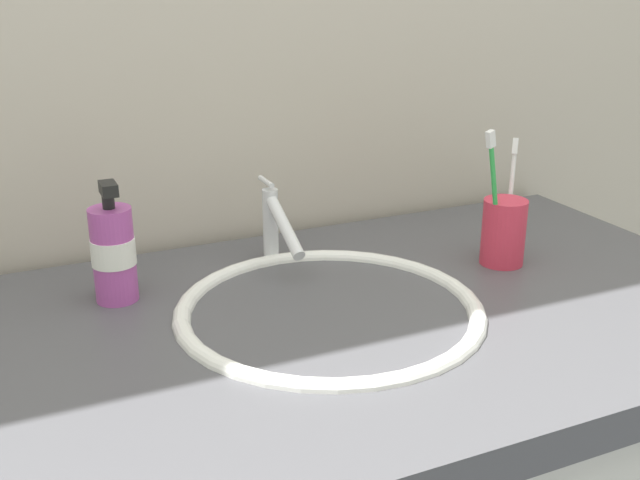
% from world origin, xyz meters
% --- Properties ---
extents(tiled_wall_back, '(2.47, 0.04, 2.40)m').
position_xyz_m(tiled_wall_back, '(0.00, 0.36, 1.20)').
color(tiled_wall_back, beige).
rests_on(tiled_wall_back, ground).
extents(sink_basin, '(0.41, 0.41, 0.12)m').
position_xyz_m(sink_basin, '(0.04, 0.01, 0.87)').
color(sink_basin, white).
rests_on(sink_basin, vanity_counter).
extents(faucet, '(0.02, 0.16, 0.12)m').
position_xyz_m(faucet, '(0.04, 0.20, 0.98)').
color(faucet, silver).
rests_on(faucet, sink_basin).
extents(toothbrush_cup, '(0.07, 0.07, 0.10)m').
position_xyz_m(toothbrush_cup, '(0.35, 0.06, 0.96)').
color(toothbrush_cup, '#D8334C').
rests_on(toothbrush_cup, vanity_counter).
extents(toothbrush_green, '(0.06, 0.02, 0.21)m').
position_xyz_m(toothbrush_green, '(0.31, 0.05, 1.04)').
color(toothbrush_green, green).
rests_on(toothbrush_green, toothbrush_cup).
extents(toothbrush_white, '(0.04, 0.05, 0.18)m').
position_xyz_m(toothbrush_white, '(0.38, 0.09, 1.02)').
color(toothbrush_white, white).
rests_on(toothbrush_white, toothbrush_cup).
extents(soap_dispenser, '(0.06, 0.06, 0.17)m').
position_xyz_m(soap_dispenser, '(-0.21, 0.17, 0.98)').
color(soap_dispenser, '#B24CA5').
rests_on(soap_dispenser, vanity_counter).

